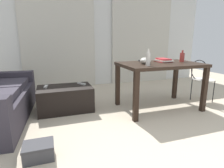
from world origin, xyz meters
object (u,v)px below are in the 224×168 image
Objects in this scene: craft_table at (160,69)px; tv_remote_secondary at (81,84)px; wire_chair at (201,76)px; bottle_far at (148,59)px; tv_remote_on_table at (142,61)px; tv_remote_primary at (46,86)px; shoebox at (39,151)px; bowl at (145,61)px; book_stack at (163,60)px; bottle_near at (182,57)px; coffee_table at (65,99)px.

tv_remote_secondary is (-1.25, 0.51, -0.27)m from craft_table.
bottle_far reaches higher than wire_chair.
tv_remote_on_table reaches higher than tv_remote_primary.
shoebox is (-1.56, -0.63, -0.81)m from bottle_far.
tv_remote_secondary is at bearing 151.22° from bowl.
bowl is at bearing -58.11° from tv_remote_secondary.
book_stack is at bearing 17.91° from bowl.
bottle_far is 0.81× the size of book_stack.
craft_table is 8.75× the size of tv_remote_primary.
bottle_far is 1.72× the size of tv_remote_on_table.
bottle_near is at bearing -26.33° from tv_remote_on_table.
wire_chair is at bearing 2.43° from craft_table.
tv_remote_secondary is (-1.71, 0.48, -0.46)m from bottle_near.
tv_remote_secondary is (-1.39, 0.39, -0.40)m from book_stack.
book_stack is 2.11× the size of tv_remote_on_table.
bottle_near reaches higher than shoebox.
wire_chair is 1.40m from bottle_far.
coffee_table is 2.96× the size of shoebox.
bottle_far reaches higher than bowl.
bottle_near is at bearing 17.98° from bottle_far.
book_stack is (0.51, 0.36, -0.07)m from bottle_far.
tv_remote_primary is at bearing 161.68° from bowl.
bowl reaches higher than book_stack.
wire_chair is 2.66× the size of book_stack.
book_stack is 1.62× the size of tv_remote_secondary.
coffee_table is 4.41× the size of bottle_near.
wire_chair is (2.49, -0.37, 0.30)m from coffee_table.
bottle_far is (1.18, -0.65, 0.69)m from coffee_table.
tv_remote_secondary is at bearing 160.65° from tv_remote_on_table.
coffee_table is at bearing 167.37° from tv_remote_on_table.
bottle_near reaches higher than craft_table.
tv_remote_secondary is at bearing 63.63° from shoebox.
craft_table is 0.23m from book_stack.
bowl is (1.26, -0.43, 0.64)m from coffee_table.
craft_table is 0.49m from bottle_far.
wire_chair is 2.25m from tv_remote_secondary.
bowl is 0.94× the size of tv_remote_secondary.
book_stack is at bearing 41.68° from craft_table.
shoebox is at bearing -152.72° from bowl.
tv_remote_primary is 1.40m from shoebox.
bowl is (-0.75, -0.05, -0.03)m from bottle_near.
bowl is at bearing -176.24° from bottle_near.
book_stack is at bearing -9.88° from coffee_table.
craft_table is 0.96m from wire_chair.
bowl is 0.45m from book_stack.
bottle_far reaches higher than shoebox.
tv_remote_primary is (-2.30, 0.46, -0.46)m from bottle_near.
bottle_near is 0.71m from tv_remote_on_table.
book_stack reaches higher than coffee_table.
craft_table is at bearing -58.74° from tv_remote_on_table.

